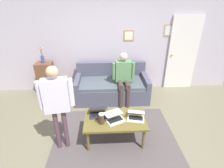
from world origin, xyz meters
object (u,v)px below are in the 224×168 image
Objects in this scene: couch at (112,87)px; side_shelf at (46,79)px; laptop_left at (136,116)px; laptop_center at (98,113)px; person_seated at (123,76)px; french_press at (101,118)px; person_standing at (56,99)px; flower_vase at (42,57)px; coffee_table at (115,121)px; interior_door at (183,54)px; laptop_right at (115,118)px.

side_shelf is (1.77, -0.28, 0.15)m from couch.
side_shelf is at bearing -41.22° from laptop_left.
laptop_center is 1.36m from person_seated.
french_press is 0.15× the size of person_standing.
person_standing is (1.33, 0.14, 0.49)m from laptop_left.
flower_vase is (1.50, -1.97, 0.49)m from french_press.
couch is 4.29× the size of flower_vase.
person_seated is at bearing -102.37° from coffee_table.
interior_door is 2.70m from laptop_left.
side_shelf reaches higher than couch.
flower_vase is 2.16m from person_standing.
interior_door is at bearing -176.64° from side_shelf.
flower_vase reaches higher than coffee_table.
flower_vase reaches higher than side_shelf.
side_shelf is (1.51, -1.97, -0.12)m from french_press.
side_shelf is at bearing -46.82° from coffee_table.
laptop_center reaches higher than coffee_table.
person_standing is (-0.80, 2.00, 0.55)m from side_shelf.
person_seated is at bearing 165.99° from side_shelf.
laptop_left is 0.81× the size of flower_vase.
interior_door is 3.19m from french_press.
interior_door is at bearing -134.17° from coffee_table.
person_seated reaches higher than laptop_center.
couch is at bearing -90.99° from laptop_right.
couch is 4.48× the size of laptop_right.
person_seated is (-1.24, -1.49, -0.28)m from person_standing.
laptop_right is 0.26m from french_press.
interior_door is 1.31× the size of person_standing.
person_seated reaches higher than laptop_left.
laptop_right is at bearing 89.01° from couch.
couch is 2.06× the size of side_shelf.
flower_vase reaches higher than laptop_left.
interior_door is 5.94× the size of laptop_center.
coffee_table is 1.12m from person_standing.
couch is (2.00, 0.50, -0.72)m from interior_door.
person_seated reaches higher than side_shelf.
couch reaches higher than french_press.
side_shelf is at bearing 3.36° from interior_door.
couch is 1.19× the size of person_standing.
person_seated reaches higher than laptop_right.
interior_door is 1.60× the size of person_seated.
french_press is (2.27, 2.19, -0.45)m from interior_door.
flower_vase is 0.34× the size of person_seated.
coffee_table is 0.87× the size of person_seated.
laptop_left is 1.55× the size of french_press.
coffee_table is at bearing 154.08° from laptop_center.
laptop_right is 1.43m from person_seated.
couch reaches higher than laptop_center.
laptop_right is at bearing -161.38° from french_press.
laptop_left is 0.70m from laptop_center.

